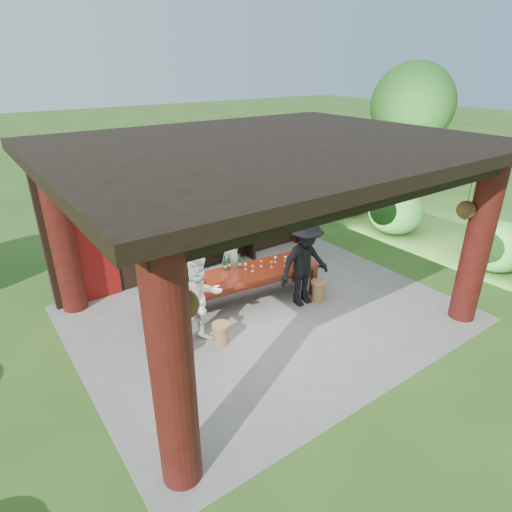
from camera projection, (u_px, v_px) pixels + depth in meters
ground at (267, 313)px, 8.84m from camera, size 90.00×90.00×0.00m
pavilion at (255, 210)px, 8.26m from camera, size 7.50×6.00×3.60m
wine_shelf at (203, 224)px, 10.09m from camera, size 2.80×0.42×2.46m
tasting_table at (238, 279)px, 8.86m from camera, size 3.65×1.34×0.75m
stool_near_left at (221, 333)px, 7.79m from camera, size 0.33×0.33×0.43m
stool_near_right at (318, 290)px, 9.23m from camera, size 0.35×0.35×0.46m
stool_far_left at (170, 350)px, 7.26m from camera, size 0.39×0.39×0.52m
host at (230, 252)px, 9.57m from camera, size 0.69×0.52×1.70m
guest_woman at (200, 300)px, 7.52m from camera, size 0.93×0.74×1.83m
guest_man at (305, 263)px, 8.82m from camera, size 1.23×0.71×1.89m
table_bottles at (231, 262)px, 8.99m from camera, size 0.39×0.18×0.31m
table_glasses at (268, 263)px, 9.10m from camera, size 0.98×0.43×0.15m
napkin_basket at (194, 283)px, 8.30m from camera, size 0.28×0.21×0.14m
shrubs at (296, 265)px, 9.64m from camera, size 14.37×7.55×1.36m
trees at (346, 125)px, 10.13m from camera, size 20.95×9.94×4.80m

